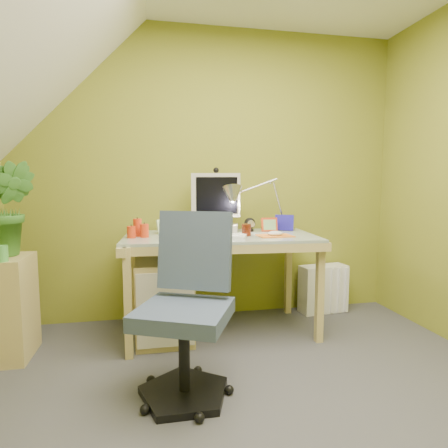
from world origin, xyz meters
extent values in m
cube|color=#45454A|center=(0.00, 0.00, -0.01)|extent=(3.20, 3.20, 0.01)
cube|color=olive|center=(0.00, 1.60, 1.20)|extent=(3.20, 0.01, 2.40)
cube|color=white|center=(-0.07, 1.04, 0.76)|extent=(0.49, 0.30, 0.02)
cube|color=orange|center=(0.39, 1.04, 0.75)|extent=(0.25, 0.18, 0.01)
ellipsoid|color=silver|center=(0.39, 1.04, 0.77)|extent=(0.11, 0.07, 0.04)
cylinder|color=maroon|center=(0.19, 1.10, 0.79)|extent=(0.07, 0.07, 0.09)
cube|color=#B13512|center=(0.43, 1.30, 0.80)|extent=(0.13, 0.02, 0.11)
cube|color=navy|center=(0.57, 1.34, 0.81)|extent=(0.14, 0.09, 0.13)
cube|color=#B8DA96|center=(-0.39, 1.32, 0.80)|extent=(0.12, 0.08, 0.11)
cube|color=tan|center=(-1.40, 1.04, 0.33)|extent=(0.25, 0.38, 0.66)
imported|color=#377125|center=(-1.40, 1.09, 0.97)|extent=(0.39, 0.34, 0.61)
cylinder|color=#50AA47|center=(-1.38, 0.89, 0.71)|extent=(0.09, 0.09, 0.10)
cube|color=white|center=(0.98, 1.46, 0.21)|extent=(0.43, 0.22, 0.41)
camera|label=1|loc=(-0.50, -1.53, 1.13)|focal=30.00mm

